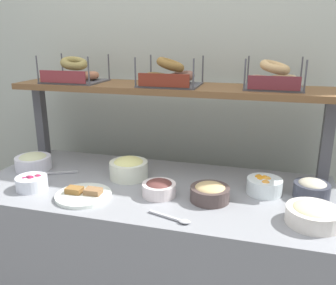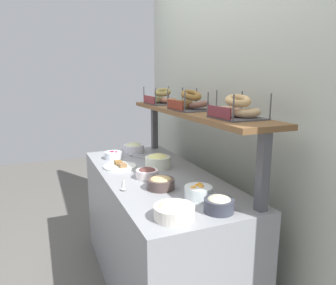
% 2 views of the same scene
% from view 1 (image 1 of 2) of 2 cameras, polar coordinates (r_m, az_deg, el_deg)
% --- Properties ---
extents(back_wall, '(2.83, 0.06, 2.40)m').
position_cam_1_polar(back_wall, '(2.06, 2.24, 8.00)').
color(back_wall, '#AFB5A6').
rests_on(back_wall, ground_plane).
extents(deli_counter, '(1.63, 0.70, 0.85)m').
position_cam_1_polar(deli_counter, '(1.86, -2.23, -19.04)').
color(deli_counter, gray).
rests_on(deli_counter, ground_plane).
extents(shelf_riser_left, '(0.05, 0.05, 0.40)m').
position_cam_1_polar(shelf_riser_left, '(2.15, -19.67, 3.32)').
color(shelf_riser_left, '#4C4C51').
rests_on(shelf_riser_left, deli_counter).
extents(shelf_riser_right, '(0.05, 0.05, 0.40)m').
position_cam_1_polar(shelf_riser_right, '(1.79, 24.16, 0.19)').
color(shelf_riser_right, '#4C4C51').
rests_on(shelf_riser_right, deli_counter).
extents(upper_shelf, '(1.59, 0.32, 0.03)m').
position_cam_1_polar(upper_shelf, '(1.79, 0.14, 8.73)').
color(upper_shelf, brown).
rests_on(upper_shelf, shelf_riser_left).
extents(bowl_fruit_salad, '(0.15, 0.15, 0.08)m').
position_cam_1_polar(bowl_fruit_salad, '(1.62, 15.18, -6.65)').
color(bowl_fruit_salad, white).
rests_on(bowl_fruit_salad, deli_counter).
extents(bowl_hummus, '(0.17, 0.17, 0.08)m').
position_cam_1_polar(bowl_hummus, '(1.51, 6.75, -7.93)').
color(bowl_hummus, '#4B3C39').
rests_on(bowl_hummus, deli_counter).
extents(bowl_beet_salad, '(0.14, 0.14, 0.07)m').
position_cam_1_polar(bowl_beet_salad, '(1.72, -21.03, -5.98)').
color(bowl_beet_salad, white).
rests_on(bowl_beet_salad, deli_counter).
extents(bowl_potato_salad, '(0.20, 0.20, 0.08)m').
position_cam_1_polar(bowl_potato_salad, '(1.43, 22.26, -10.60)').
color(bowl_potato_salad, silver).
rests_on(bowl_potato_salad, deli_counter).
extents(bowl_chocolate_spread, '(0.15, 0.15, 0.07)m').
position_cam_1_polar(bowl_chocolate_spread, '(1.55, -1.44, -7.30)').
color(bowl_chocolate_spread, white).
rests_on(bowl_chocolate_spread, deli_counter).
extents(bowl_egg_salad, '(0.19, 0.19, 0.10)m').
position_cam_1_polar(bowl_egg_salad, '(1.74, -6.33, -4.05)').
color(bowl_egg_salad, white).
rests_on(bowl_egg_salad, deli_counter).
extents(bowl_scallion_spread, '(0.18, 0.18, 0.09)m').
position_cam_1_polar(bowl_scallion_spread, '(1.96, -20.83, -2.85)').
color(bowl_scallion_spread, white).
rests_on(bowl_scallion_spread, deli_counter).
extents(bowl_tuna_salad, '(0.15, 0.15, 0.08)m').
position_cam_1_polar(bowl_tuna_salad, '(1.64, 22.08, -6.89)').
color(bowl_tuna_salad, '#373A47').
rests_on(bowl_tuna_salad, deli_counter).
extents(serving_plate_white, '(0.24, 0.24, 0.04)m').
position_cam_1_polar(serving_plate_white, '(1.58, -13.41, -8.14)').
color(serving_plate_white, white).
rests_on(serving_plate_white, deli_counter).
extents(serving_spoon_near_plate, '(0.17, 0.09, 0.01)m').
position_cam_1_polar(serving_spoon_near_plate, '(1.87, -17.95, -4.66)').
color(serving_spoon_near_plate, '#B7B7BC').
rests_on(serving_spoon_near_plate, deli_counter).
extents(serving_spoon_by_edge, '(0.18, 0.07, 0.01)m').
position_cam_1_polar(serving_spoon_by_edge, '(1.36, 1.20, -12.16)').
color(serving_spoon_by_edge, '#B7B7BC').
rests_on(serving_spoon_by_edge, deli_counter).
extents(bagel_basket_everything, '(0.30, 0.26, 0.14)m').
position_cam_1_polar(bagel_basket_everything, '(1.96, -14.84, 10.66)').
color(bagel_basket_everything, '#4C4C51').
rests_on(bagel_basket_everything, upper_shelf).
extents(bagel_basket_cinnamon_raisin, '(0.29, 0.26, 0.14)m').
position_cam_1_polar(bagel_basket_cinnamon_raisin, '(1.76, 0.30, 10.69)').
color(bagel_basket_cinnamon_raisin, '#4C4C51').
rests_on(bagel_basket_cinnamon_raisin, upper_shelf).
extents(bagel_basket_plain, '(0.27, 0.26, 0.14)m').
position_cam_1_polar(bagel_basket_plain, '(1.73, 16.59, 9.84)').
color(bagel_basket_plain, '#4C4C51').
rests_on(bagel_basket_plain, upper_shelf).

